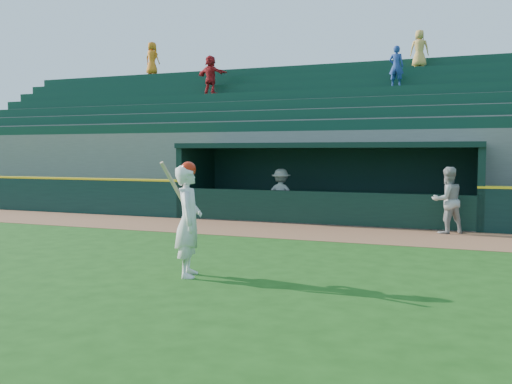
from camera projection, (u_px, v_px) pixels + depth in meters
ground at (226, 264)px, 11.08m from camera, size 120.00×120.00×0.00m
warning_track at (300, 231)px, 15.63m from camera, size 40.00×3.00×0.01m
field_wall_left at (3, 194)px, 21.59m from camera, size 15.50×0.30×1.20m
wall_stripe_left at (3, 177)px, 21.55m from camera, size 15.50×0.32×0.06m
dugout_player_front at (447, 200)px, 15.16m from camera, size 1.09×1.04×1.78m
dugout_player_inside at (281, 195)px, 18.09m from camera, size 1.10×0.68×1.65m
dugout at (328, 177)px, 18.41m from camera, size 9.40×2.80×2.46m
stands at (358, 146)px, 22.57m from camera, size 34.50×6.25×7.57m
batter_at_plate at (189, 219)px, 9.92m from camera, size 0.69×0.88×2.03m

